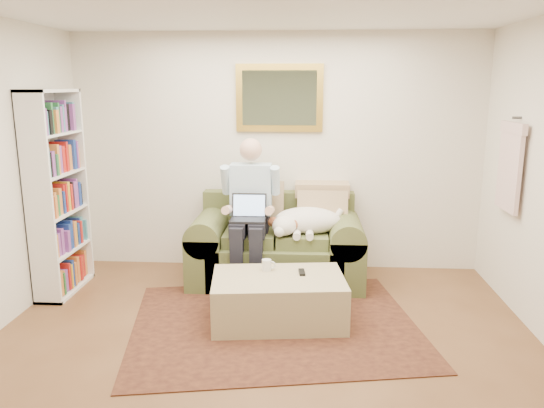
# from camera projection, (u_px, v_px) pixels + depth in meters

# --- Properties ---
(room_shell) EXTENTS (4.51, 5.00, 2.61)m
(room_shell) POSITION_uv_depth(u_px,v_px,m) (259.00, 191.00, 3.77)
(room_shell) COLOR brown
(room_shell) RESTS_ON ground
(rug) EXTENTS (2.73, 2.33, 0.01)m
(rug) POSITION_uv_depth(u_px,v_px,m) (275.00, 324.00, 4.61)
(rug) COLOR black
(rug) RESTS_ON room_shell
(sofa) EXTENTS (1.79, 0.91, 1.08)m
(sofa) POSITION_uv_depth(u_px,v_px,m) (277.00, 252.00, 5.60)
(sofa) COLOR #5E6938
(sofa) RESTS_ON room_shell
(seated_man) EXTENTS (0.59, 0.84, 1.51)m
(seated_man) POSITION_uv_depth(u_px,v_px,m) (249.00, 215.00, 5.36)
(seated_man) COLOR #8CBBD8
(seated_man) RESTS_ON sofa
(laptop) EXTENTS (0.35, 0.28, 0.25)m
(laptop) POSITION_uv_depth(u_px,v_px,m) (249.00, 213.00, 5.28)
(laptop) COLOR black
(laptop) RESTS_ON seated_man
(sleeping_dog) EXTENTS (0.74, 0.46, 0.27)m
(sleeping_dog) POSITION_uv_depth(u_px,v_px,m) (308.00, 220.00, 5.41)
(sleeping_dog) COLOR white
(sleeping_dog) RESTS_ON sofa
(ottoman) EXTENTS (1.21, 0.85, 0.41)m
(ottoman) POSITION_uv_depth(u_px,v_px,m) (278.00, 299.00, 4.63)
(ottoman) COLOR #C8B385
(ottoman) RESTS_ON room_shell
(coffee_mug) EXTENTS (0.08, 0.08, 0.10)m
(coffee_mug) POSITION_uv_depth(u_px,v_px,m) (267.00, 265.00, 4.74)
(coffee_mug) COLOR white
(coffee_mug) RESTS_ON ottoman
(tv_remote) EXTENTS (0.06, 0.15, 0.02)m
(tv_remote) POSITION_uv_depth(u_px,v_px,m) (302.00, 272.00, 4.67)
(tv_remote) COLOR black
(tv_remote) RESTS_ON ottoman
(bookshelf) EXTENTS (0.28, 0.80, 2.00)m
(bookshelf) POSITION_uv_depth(u_px,v_px,m) (57.00, 193.00, 5.18)
(bookshelf) COLOR white
(bookshelf) RESTS_ON room_shell
(wall_mirror) EXTENTS (0.94, 0.04, 0.72)m
(wall_mirror) POSITION_uv_depth(u_px,v_px,m) (279.00, 98.00, 5.70)
(wall_mirror) COLOR gold
(wall_mirror) RESTS_ON room_shell
(hanging_shirt) EXTENTS (0.06, 0.52, 0.90)m
(hanging_shirt) POSITION_uv_depth(u_px,v_px,m) (510.00, 162.00, 4.83)
(hanging_shirt) COLOR beige
(hanging_shirt) RESTS_ON room_shell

